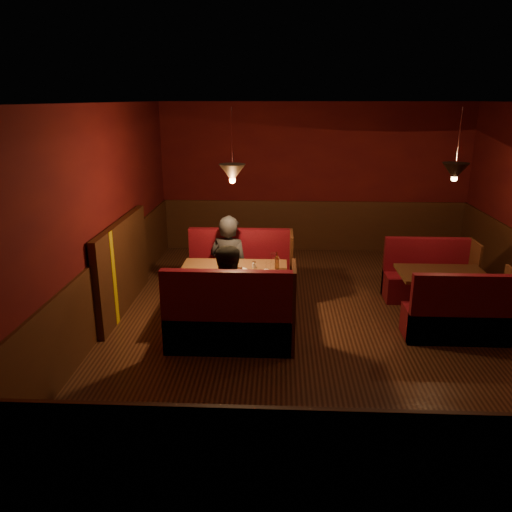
{
  "coord_description": "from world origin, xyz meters",
  "views": [
    {
      "loc": [
        -0.68,
        -6.32,
        2.95
      ],
      "look_at": [
        -0.98,
        -0.01,
        0.95
      ],
      "focal_mm": 35.0,
      "sensor_mm": 36.0,
      "label": 1
    }
  ],
  "objects_px": {
    "main_bench_near": "(231,324)",
    "second_bench_far": "(428,280)",
    "diner_a": "(229,248)",
    "second_bench_near": "(459,319)",
    "diner_b": "(232,282)",
    "main_table": "(235,281)",
    "main_bench_far": "(241,278)",
    "second_table": "(442,284)"
  },
  "relations": [
    {
      "from": "main_table",
      "to": "second_table",
      "type": "relative_size",
      "value": 1.21
    },
    {
      "from": "second_table",
      "to": "diner_a",
      "type": "height_order",
      "value": "diner_a"
    },
    {
      "from": "second_bench_far",
      "to": "diner_b",
      "type": "distance_m",
      "value": 3.32
    },
    {
      "from": "second_bench_far",
      "to": "second_bench_near",
      "type": "xyz_separation_m",
      "value": [
        0.0,
        -1.41,
        0.0
      ]
    },
    {
      "from": "second_table",
      "to": "diner_b",
      "type": "bearing_deg",
      "value": -162.42
    },
    {
      "from": "main_bench_far",
      "to": "second_bench_near",
      "type": "bearing_deg",
      "value": -23.71
    },
    {
      "from": "second_bench_far",
      "to": "second_bench_near",
      "type": "distance_m",
      "value": 1.41
    },
    {
      "from": "main_bench_far",
      "to": "diner_b",
      "type": "distance_m",
      "value": 1.52
    },
    {
      "from": "diner_b",
      "to": "main_table",
      "type": "bearing_deg",
      "value": 73.75
    },
    {
      "from": "main_bench_far",
      "to": "second_bench_near",
      "type": "relative_size",
      "value": 1.21
    },
    {
      "from": "main_table",
      "to": "main_bench_far",
      "type": "xyz_separation_m",
      "value": [
        0.02,
        0.81,
        -0.25
      ]
    },
    {
      "from": "second_bench_far",
      "to": "diner_a",
      "type": "height_order",
      "value": "diner_a"
    },
    {
      "from": "main_bench_far",
      "to": "diner_a",
      "type": "xyz_separation_m",
      "value": [
        -0.16,
        -0.14,
        0.5
      ]
    },
    {
      "from": "second_bench_near",
      "to": "diner_a",
      "type": "relative_size",
      "value": 0.77
    },
    {
      "from": "diner_a",
      "to": "second_bench_far",
      "type": "bearing_deg",
      "value": -156.06
    },
    {
      "from": "main_table",
      "to": "second_bench_far",
      "type": "distance_m",
      "value": 3.05
    },
    {
      "from": "main_bench_near",
      "to": "diner_b",
      "type": "relative_size",
      "value": 0.97
    },
    {
      "from": "main_table",
      "to": "second_bench_far",
      "type": "xyz_separation_m",
      "value": [
        2.87,
        0.97,
        -0.29
      ]
    },
    {
      "from": "main_bench_far",
      "to": "second_bench_far",
      "type": "xyz_separation_m",
      "value": [
        2.86,
        0.16,
        -0.04
      ]
    },
    {
      "from": "diner_b",
      "to": "main_bench_far",
      "type": "bearing_deg",
      "value": 72.3
    },
    {
      "from": "second_table",
      "to": "second_bench_far",
      "type": "relative_size",
      "value": 0.9
    },
    {
      "from": "second_bench_far",
      "to": "second_table",
      "type": "bearing_deg",
      "value": -92.2
    },
    {
      "from": "main_bench_far",
      "to": "diner_a",
      "type": "bearing_deg",
      "value": -139.69
    },
    {
      "from": "main_table",
      "to": "second_bench_near",
      "type": "xyz_separation_m",
      "value": [
        2.87,
        -0.44,
        -0.29
      ]
    },
    {
      "from": "second_bench_near",
      "to": "diner_a",
      "type": "height_order",
      "value": "diner_a"
    },
    {
      "from": "main_bench_far",
      "to": "main_bench_near",
      "type": "relative_size",
      "value": 1.0
    },
    {
      "from": "main_table",
      "to": "second_table",
      "type": "height_order",
      "value": "main_table"
    },
    {
      "from": "second_bench_near",
      "to": "main_bench_far",
      "type": "bearing_deg",
      "value": 156.29
    },
    {
      "from": "second_table",
      "to": "second_bench_far",
      "type": "bearing_deg",
      "value": 87.8
    },
    {
      "from": "second_table",
      "to": "diner_b",
      "type": "distance_m",
      "value": 2.99
    },
    {
      "from": "diner_a",
      "to": "diner_b",
      "type": "height_order",
      "value": "diner_a"
    },
    {
      "from": "second_bench_far",
      "to": "main_table",
      "type": "bearing_deg",
      "value": -161.39
    },
    {
      "from": "main_bench_near",
      "to": "second_bench_far",
      "type": "distance_m",
      "value": 3.37
    },
    {
      "from": "main_bench_far",
      "to": "second_bench_near",
      "type": "distance_m",
      "value": 3.12
    },
    {
      "from": "main_bench_far",
      "to": "diner_b",
      "type": "bearing_deg",
      "value": -89.98
    },
    {
      "from": "main_table",
      "to": "main_bench_far",
      "type": "distance_m",
      "value": 0.85
    },
    {
      "from": "diner_a",
      "to": "diner_b",
      "type": "bearing_deg",
      "value": 115.42
    },
    {
      "from": "second_bench_near",
      "to": "diner_b",
      "type": "xyz_separation_m",
      "value": [
        -2.86,
        -0.19,
        0.51
      ]
    },
    {
      "from": "main_table",
      "to": "second_bench_far",
      "type": "height_order",
      "value": "main_table"
    },
    {
      "from": "main_bench_near",
      "to": "second_table",
      "type": "xyz_separation_m",
      "value": [
        2.83,
        1.07,
        0.15
      ]
    },
    {
      "from": "main_bench_far",
      "to": "second_bench_far",
      "type": "height_order",
      "value": "main_bench_far"
    },
    {
      "from": "main_bench_near",
      "to": "second_table",
      "type": "relative_size",
      "value": 1.33
    }
  ]
}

